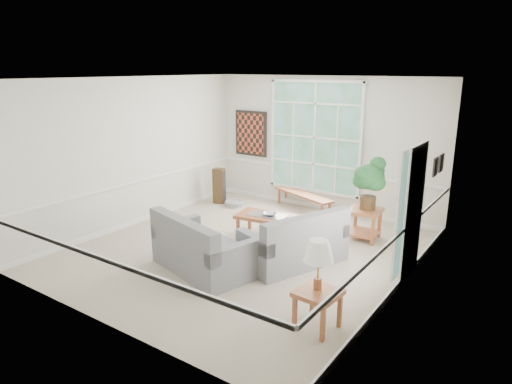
{
  "coord_description": "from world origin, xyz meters",
  "views": [
    {
      "loc": [
        4.49,
        -6.18,
        3.18
      ],
      "look_at": [
        0.1,
        0.2,
        1.05
      ],
      "focal_mm": 32.0,
      "sensor_mm": 36.0,
      "label": 1
    }
  ],
  "objects_px": {
    "loveseat_front": "(202,243)",
    "side_table": "(317,310)",
    "end_table": "(364,224)",
    "loveseat_right": "(293,237)",
    "coffee_table": "(267,226)"
  },
  "relations": [
    {
      "from": "loveseat_front",
      "to": "coffee_table",
      "type": "distance_m",
      "value": 1.85
    },
    {
      "from": "loveseat_right",
      "to": "loveseat_front",
      "type": "bearing_deg",
      "value": -113.12
    },
    {
      "from": "side_table",
      "to": "end_table",
      "type": "bearing_deg",
      "value": 101.98
    },
    {
      "from": "coffee_table",
      "to": "side_table",
      "type": "height_order",
      "value": "side_table"
    },
    {
      "from": "end_table",
      "to": "side_table",
      "type": "distance_m",
      "value": 3.34
    },
    {
      "from": "loveseat_front",
      "to": "coffee_table",
      "type": "bearing_deg",
      "value": 103.42
    },
    {
      "from": "side_table",
      "to": "loveseat_front",
      "type": "bearing_deg",
      "value": 167.96
    },
    {
      "from": "loveseat_front",
      "to": "end_table",
      "type": "height_order",
      "value": "loveseat_front"
    },
    {
      "from": "end_table",
      "to": "side_table",
      "type": "xyz_separation_m",
      "value": [
        0.69,
        -3.26,
        -0.04
      ]
    },
    {
      "from": "side_table",
      "to": "coffee_table",
      "type": "bearing_deg",
      "value": 134.18
    },
    {
      "from": "coffee_table",
      "to": "end_table",
      "type": "height_order",
      "value": "end_table"
    },
    {
      "from": "side_table",
      "to": "loveseat_right",
      "type": "bearing_deg",
      "value": 128.69
    },
    {
      "from": "loveseat_front",
      "to": "side_table",
      "type": "relative_size",
      "value": 3.34
    },
    {
      "from": "loveseat_right",
      "to": "end_table",
      "type": "distance_m",
      "value": 1.8
    },
    {
      "from": "loveseat_front",
      "to": "end_table",
      "type": "distance_m",
      "value": 3.21
    }
  ]
}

